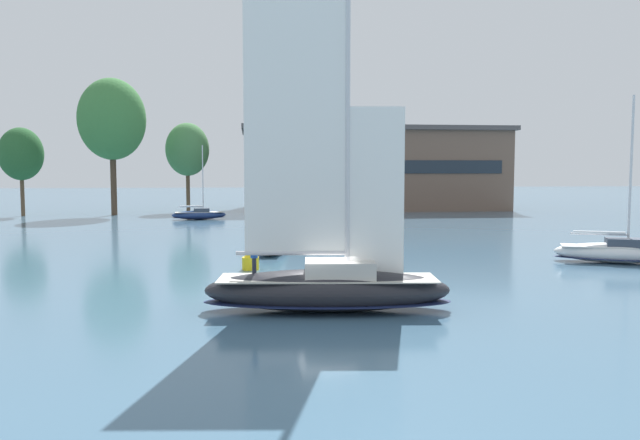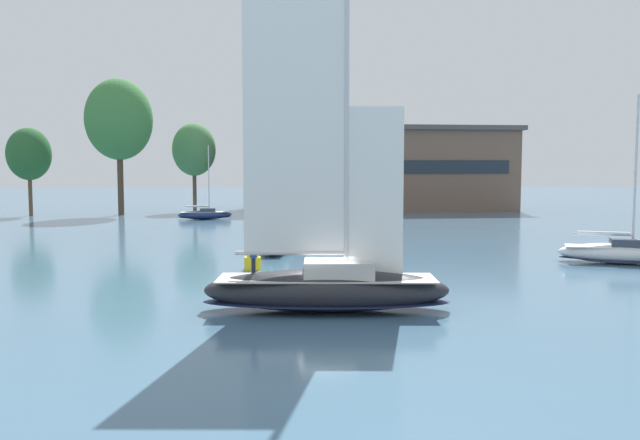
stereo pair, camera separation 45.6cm
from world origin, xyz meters
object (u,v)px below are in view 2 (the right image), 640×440
at_px(tree_shore_left, 29,154).
at_px(sailboat_moored_near_marina, 205,214).
at_px(channel_buoy, 253,258).
at_px(tree_shore_right, 194,150).
at_px(sailboat_moored_far_slip, 622,252).
at_px(sailboat_main, 327,285).
at_px(tree_shore_center, 119,120).
at_px(sailboat_moored_mid_channel, 277,243).

distance_m(tree_shore_left, sailboat_moored_near_marina, 27.45).
bearing_deg(tree_shore_left, channel_buoy, -58.14).
bearing_deg(tree_shore_right, sailboat_moored_far_slip, -58.76).
relative_size(sailboat_main, sailboat_moored_near_marina, 1.62).
bearing_deg(tree_shore_center, channel_buoy, -69.40).
height_order(tree_shore_left, sailboat_moored_far_slip, tree_shore_left).
bearing_deg(sailboat_moored_near_marina, tree_shore_center, 143.54).
height_order(tree_shore_center, sailboat_main, tree_shore_center).
bearing_deg(sailboat_moored_far_slip, tree_shore_left, 138.29).
bearing_deg(channel_buoy, tree_shore_center, 110.60).
relative_size(tree_shore_left, sailboat_moored_near_marina, 1.28).
bearing_deg(tree_shore_right, sailboat_main, -79.47).
distance_m(tree_shore_center, channel_buoy, 55.76).
bearing_deg(sailboat_moored_near_marina, sailboat_moored_far_slip, -52.64).
bearing_deg(tree_shore_right, tree_shore_center, -147.81).
distance_m(tree_shore_right, sailboat_main, 70.82).
bearing_deg(sailboat_moored_mid_channel, sailboat_moored_near_marina, 104.20).
xyz_separation_m(sailboat_moored_near_marina, channel_buoy, (6.53, -41.54, 0.12)).
bearing_deg(tree_shore_right, sailboat_moored_mid_channel, -76.98).
bearing_deg(channel_buoy, sailboat_moored_far_slip, 0.12).
bearing_deg(tree_shore_right, channel_buoy, -80.65).
relative_size(sailboat_moored_far_slip, channel_buoy, 5.83).
relative_size(tree_shore_center, sailboat_moored_near_marina, 2.01).
height_order(sailboat_moored_near_marina, sailboat_moored_mid_channel, sailboat_moored_mid_channel).
xyz_separation_m(tree_shore_left, tree_shore_center, (12.19, 0.47, 4.88)).
bearing_deg(sailboat_main, channel_buoy, 105.92).
bearing_deg(sailboat_moored_near_marina, tree_shore_left, 160.40).
xyz_separation_m(tree_shore_left, sailboat_moored_near_marina, (24.77, -8.82, -7.90)).
xyz_separation_m(tree_shore_right, sailboat_moored_near_marina, (2.85, -15.42, -8.80)).
bearing_deg(sailboat_moored_far_slip, channel_buoy, -179.88).
distance_m(tree_shore_left, sailboat_main, 71.95).
height_order(tree_shore_center, channel_buoy, tree_shore_center).
height_order(sailboat_moored_far_slip, channel_buoy, sailboat_moored_far_slip).
bearing_deg(sailboat_moored_near_marina, tree_shore_right, 100.46).
relative_size(tree_shore_center, tree_shore_right, 1.42).
height_order(sailboat_main, channel_buoy, sailboat_main).
xyz_separation_m(tree_shore_left, tree_shore_right, (21.92, 6.60, 0.91)).
height_order(tree_shore_left, sailboat_moored_near_marina, tree_shore_left).
bearing_deg(tree_shore_center, sailboat_moored_far_slip, -48.93).
bearing_deg(sailboat_moored_near_marina, sailboat_moored_mid_channel, -75.80).
height_order(tree_shore_right, channel_buoy, tree_shore_right).
bearing_deg(tree_shore_left, tree_shore_center, 2.23).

